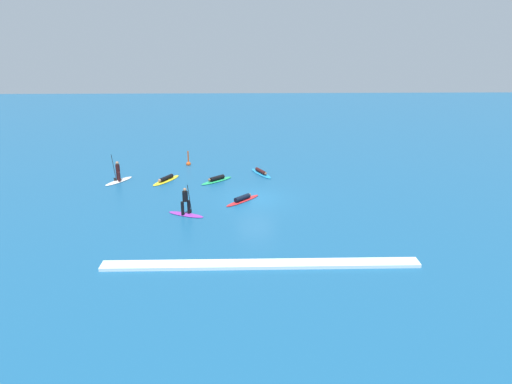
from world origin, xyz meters
TOP-DOWN VIEW (x-y plane):
  - ground_plane at (0.00, 0.00)m, footprint 120.00×120.00m
  - surfer_on_yellow_board at (-7.11, 4.42)m, footprint 2.21×3.20m
  - surfer_on_red_board at (-0.96, -0.52)m, footprint 2.63×2.79m
  - surfer_on_purple_board at (-4.65, -3.09)m, footprint 2.59×1.64m
  - surfer_on_green_board at (-3.05, 4.23)m, footprint 2.68×2.59m
  - surfer_on_blue_board at (0.58, 6.18)m, footprint 2.02×3.23m
  - surfer_on_white_board at (-10.86, 4.36)m, footprint 2.07×2.77m
  - marker_buoy at (-5.82, 9.12)m, footprint 0.42×0.42m
  - wave_crest at (0.00, -10.33)m, footprint 16.31×0.90m

SIDE VIEW (x-z plane):
  - ground_plane at x=0.00m, z-range 0.00..0.00m
  - wave_crest at x=0.00m, z-range 0.00..0.18m
  - surfer_on_blue_board at x=0.58m, z-range -0.07..0.32m
  - surfer_on_yellow_board at x=-7.11m, z-range -0.07..0.33m
  - surfer_on_green_board at x=-3.05m, z-range -0.07..0.36m
  - surfer_on_red_board at x=-0.96m, z-range -0.06..0.37m
  - marker_buoy at x=-5.82m, z-range -0.49..0.91m
  - surfer_on_white_board at x=-10.86m, z-range -0.67..1.56m
  - surfer_on_purple_board at x=-4.65m, z-range -0.46..1.64m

